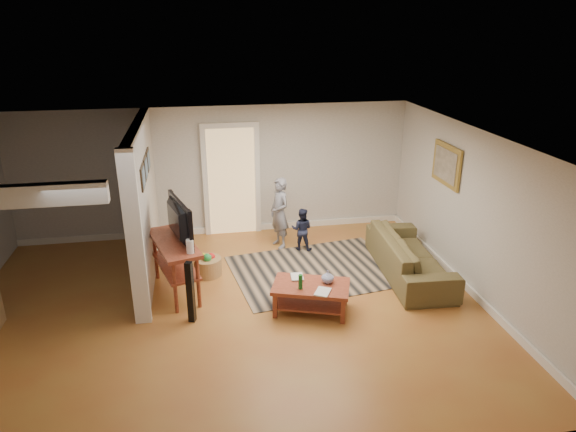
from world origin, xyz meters
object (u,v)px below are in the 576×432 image
Objects in this scene: child at (280,246)px; toddler at (302,249)px; coffee_table at (312,290)px; toy_basket at (208,265)px; sofa at (408,274)px; speaker_left at (190,292)px; speaker_right at (184,243)px; tv_console at (175,246)px.

toddler is (0.37, -0.23, 0.00)m from child.
child is at bearing -10.31° from toddler.
coffee_table is 2.03m from toy_basket.
sofa is 3.35m from toy_basket.
speaker_left is 1.43m from toy_basket.
speaker_left reaches higher than toddler.
sofa is 2.01m from toddler.
coffee_table is 0.93× the size of child.
toy_basket is (0.36, -0.22, -0.34)m from speaker_right.
coffee_table is 0.85× the size of tv_console.
coffee_table reaches higher than sofa.
sofa is 1.71× the size of child.
tv_console is (-3.77, 0.06, 0.79)m from sofa.
toy_basket is at bearing -76.71° from child.
toddler is (2.00, 2.09, -0.46)m from speaker_left.
coffee_table is 2.36m from child.
coffee_table is (-1.84, -0.85, 0.33)m from sofa.
child is at bearing 92.32° from coffee_table.
child is at bearing 55.83° from sofa.
speaker_left is at bearing 179.09° from coffee_table.
toy_basket reaches higher than sofa.
tv_console is 2.64m from toddler.
sofa is 3.69m from speaker_left.
tv_console is (-1.93, 0.91, 0.45)m from coffee_table.
tv_console is 2.46m from child.
speaker_left is 0.91× the size of speaker_right.
sofa is at bearing -13.52° from speaker_right.
speaker_left is 0.69× the size of child.
toddler is at bearing 67.69° from speaker_left.
tv_console is 0.78m from speaker_right.
coffee_table is at bearing -41.74° from tv_console.
toy_basket is at bearing 136.08° from coffee_table.
child is (1.72, 0.71, -0.51)m from speaker_right.
speaker_left is 1.14× the size of toddler.
coffee_table is at bearing -43.92° from toy_basket.
speaker_right is 2.20× the size of toy_basket.
speaker_right is at bearing 81.38° from sofa.
speaker_left is 2.93m from toddler.
toy_basket is at bearing -33.56° from speaker_right.
speaker_right is at bearing 114.87° from speaker_left.
sofa is 1.55× the size of tv_console.
tv_console is 1.45× the size of speaker_right.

